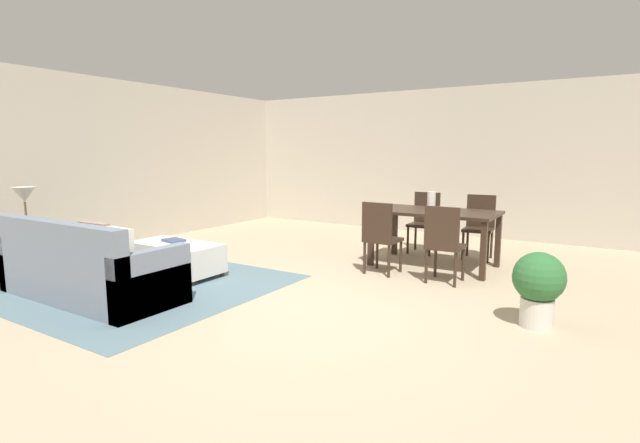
{
  "coord_description": "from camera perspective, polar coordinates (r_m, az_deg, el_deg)",
  "views": [
    {
      "loc": [
        2.52,
        -3.8,
        1.53
      ],
      "look_at": [
        -0.71,
        1.36,
        0.64
      ],
      "focal_mm": 26.55,
      "sensor_mm": 36.0,
      "label": 1
    }
  ],
  "objects": [
    {
      "name": "ottoman_table",
      "position": [
        6.21,
        -16.93,
        -4.07
      ],
      "size": [
        1.18,
        0.59,
        0.41
      ],
      "color": "silver",
      "rests_on": "ground_plane"
    },
    {
      "name": "table_lamp",
      "position": [
        6.71,
        -32.07,
        2.57
      ],
      "size": [
        0.26,
        0.26,
        0.53
      ],
      "color": "brown",
      "rests_on": "side_table"
    },
    {
      "name": "dining_chair_far_right",
      "position": [
        7.21,
        18.66,
        -0.16
      ],
      "size": [
        0.43,
        0.43,
        0.92
      ],
      "color": "#332319",
      "rests_on": "ground_plane"
    },
    {
      "name": "potted_plant",
      "position": [
        4.59,
        24.84,
        -6.85
      ],
      "size": [
        0.44,
        0.44,
        0.67
      ],
      "color": "beige",
      "rests_on": "ground_plane"
    },
    {
      "name": "ground_plane",
      "position": [
        4.81,
        -1.43,
        -10.22
      ],
      "size": [
        10.8,
        10.8,
        0.0
      ],
      "primitive_type": "plane",
      "color": "tan"
    },
    {
      "name": "dining_table",
      "position": [
        6.52,
        13.66,
        0.49
      ],
      "size": [
        1.61,
        0.93,
        0.76
      ],
      "color": "#332319",
      "rests_on": "ground_plane"
    },
    {
      "name": "area_rug",
      "position": [
        5.95,
        -21.04,
        -7.09
      ],
      "size": [
        3.0,
        2.8,
        0.01
      ],
      "primitive_type": "cube",
      "color": "slate",
      "rests_on": "ground_plane"
    },
    {
      "name": "wall_back",
      "position": [
        9.15,
        16.23,
        6.88
      ],
      "size": [
        9.0,
        0.12,
        2.7
      ],
      "primitive_type": "cube",
      "color": "#BCB2A0",
      "rests_on": "ground_plane"
    },
    {
      "name": "side_table",
      "position": [
        6.77,
        -31.72,
        -1.96
      ],
      "size": [
        0.4,
        0.4,
        0.59
      ],
      "color": "brown",
      "rests_on": "ground_plane"
    },
    {
      "name": "dining_chair_near_right",
      "position": [
        5.68,
        14.69,
        -2.19
      ],
      "size": [
        0.4,
        0.4,
        0.92
      ],
      "color": "#332319",
      "rests_on": "ground_plane"
    },
    {
      "name": "dining_chair_far_left",
      "position": [
        7.45,
        12.51,
        0.34
      ],
      "size": [
        0.41,
        0.41,
        0.92
      ],
      "color": "#332319",
      "rests_on": "ground_plane"
    },
    {
      "name": "book_on_ottoman",
      "position": [
        6.28,
        -17.22,
        -2.18
      ],
      "size": [
        0.29,
        0.24,
        0.03
      ],
      "primitive_type": "cube",
      "rotation": [
        0.0,
        0.0,
        -0.15
      ],
      "color": "#3F4C72",
      "rests_on": "ottoman_table"
    },
    {
      "name": "couch",
      "position": [
        5.58,
        -26.33,
        -5.28
      ],
      "size": [
        2.11,
        0.86,
        0.86
      ],
      "color": "slate",
      "rests_on": "ground_plane"
    },
    {
      "name": "vase_centerpiece",
      "position": [
        6.49,
        13.26,
        2.41
      ],
      "size": [
        0.11,
        0.11,
        0.25
      ],
      "primitive_type": "cylinder",
      "color": "silver",
      "rests_on": "dining_table"
    },
    {
      "name": "wall_left",
      "position": [
        8.24,
        -26.58,
        6.21
      ],
      "size": [
        0.12,
        11.0,
        2.7
      ],
      "primitive_type": "cube",
      "color": "#BCB2A0",
      "rests_on": "ground_plane"
    },
    {
      "name": "dining_chair_near_left",
      "position": [
        5.97,
        7.26,
        -1.48
      ],
      "size": [
        0.42,
        0.42,
        0.92
      ],
      "color": "#332319",
      "rests_on": "ground_plane"
    }
  ]
}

